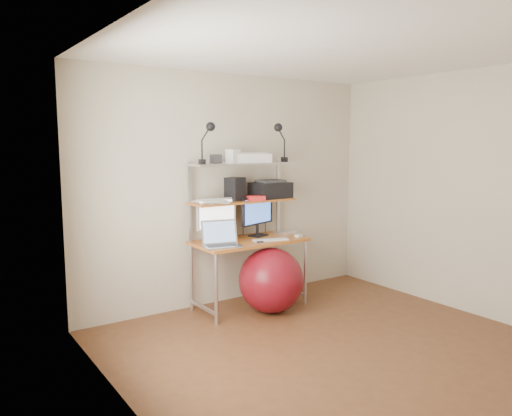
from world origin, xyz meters
The scene contains 20 objects.
room centered at (0.00, 0.00, 1.25)m, with size 3.60×3.60×3.60m.
computer_desk centered at (0.00, 1.50, 0.96)m, with size 1.20×0.60×1.57m.
wall_outlet centered at (0.85, 1.79, 0.30)m, with size 0.08×0.01×0.12m, color silver.
monitor_silver centered at (-0.32, 1.58, 1.00)m, with size 0.44×0.17×0.48m.
monitor_black centered at (0.20, 1.58, 1.00)m, with size 0.50×0.21×0.51m.
laptop centered at (-0.41, 1.34, 0.79)m, with size 0.42×0.37×0.32m.
keyboard centered at (0.17, 1.29, 0.75)m, with size 0.37×0.11×0.01m, color silver.
mouse centered at (0.54, 1.27, 0.75)m, with size 0.08×0.05×0.02m, color silver.
mac_mini centered at (0.54, 1.51, 0.76)m, with size 0.19×0.19×0.04m, color silver.
phone centered at (0.03, 1.31, 0.74)m, with size 0.07×0.13×0.01m, color black.
printer centered at (0.37, 1.57, 1.25)m, with size 0.42×0.29×0.20m.
nas_cube centered at (-0.08, 1.60, 1.27)m, with size 0.17×0.17×0.24m, color black.
red_box centered at (0.11, 1.47, 1.18)m, with size 0.18×0.12×0.05m, color red.
scanner centered at (0.11, 1.59, 1.60)m, with size 0.46×0.35×0.11m.
box_white centered at (-0.13, 1.55, 1.62)m, with size 0.12×0.10×0.14m, color silver.
box_grey centered at (-0.31, 1.59, 1.60)m, with size 0.09×0.09×0.09m, color #313133.
clip_lamp_left centered at (-0.47, 1.46, 1.85)m, with size 0.17×0.09×0.41m.
clip_lamp_right centered at (0.44, 1.51, 1.86)m, with size 0.17×0.09×0.42m.
exercise_ball centered at (0.10, 1.19, 0.34)m, with size 0.68×0.68×0.68m, color maroon.
paper_stack centered at (-0.38, 1.56, 1.17)m, with size 0.41×0.42×0.03m.
Camera 1 is at (-2.88, -2.89, 1.77)m, focal length 35.00 mm.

